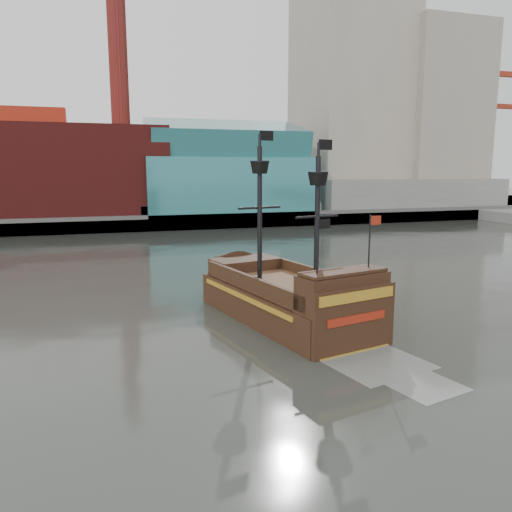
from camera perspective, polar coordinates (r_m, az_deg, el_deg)
name	(u,v)px	position (r m, az deg, el deg)	size (l,w,h in m)	color
ground	(380,380)	(25.44, 13.99, -13.59)	(400.00, 400.00, 0.00)	#2A2D28
promenade_far	(158,210)	(112.83, -11.11, 5.15)	(220.00, 60.00, 2.00)	slate
seawall	(179,222)	(83.67, -8.81, 3.82)	(220.00, 1.00, 2.60)	#4C4C49
skyline	(185,96)	(106.82, -8.16, 17.64)	(149.00, 45.00, 62.00)	brown
crane_a	(488,131)	(136.90, 24.97, 12.82)	(22.50, 4.00, 32.25)	slate
crane_b	(488,148)	(150.56, 25.03, 11.12)	(19.10, 4.00, 26.25)	slate
pirate_ship	(287,303)	(33.40, 3.56, -5.38)	(9.06, 18.66, 13.42)	black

